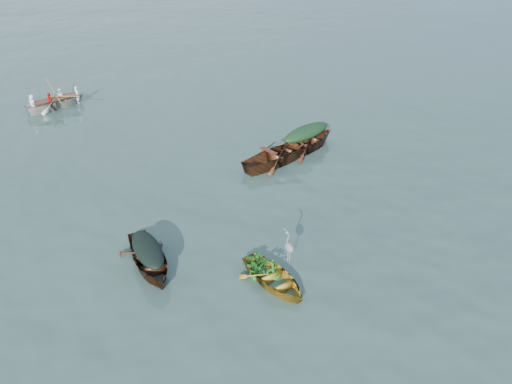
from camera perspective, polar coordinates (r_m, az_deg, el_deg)
ground at (r=16.17m, az=0.06°, el=-4.20°), size 140.00×140.00×0.00m
yellow_dinghy at (r=14.02m, az=2.06°, el=-10.48°), size 2.02×3.19×0.78m
dark_covered_boat at (r=14.94m, az=-12.04°, el=-8.30°), size 1.70×3.75×0.90m
green_tarp_boat at (r=21.39m, az=5.64°, el=4.77°), size 4.97×3.26×1.14m
open_wooden_boat at (r=20.27m, az=2.63°, el=3.38°), size 5.06×3.08×1.16m
rowed_boat at (r=27.86m, az=-21.75°, el=8.90°), size 4.37×2.72×1.00m
dark_tarp_cover at (r=14.55m, az=-12.31°, el=-6.29°), size 0.93×2.06×0.40m
green_tarp_cover at (r=21.05m, az=5.75°, el=6.81°), size 2.73×1.79×0.52m
thwart_benches at (r=20.01m, az=2.67°, el=4.91°), size 2.58×1.68×0.04m
heron at (r=13.80m, az=3.79°, el=-6.79°), size 0.38×0.46×0.92m
dinghy_weeds at (r=13.94m, az=0.78°, el=-7.11°), size 0.91×1.05×0.60m
rowers at (r=27.58m, az=-22.10°, el=10.59°), size 3.15×2.14×0.76m
oars at (r=27.69m, az=-21.96°, el=9.91°), size 1.52×2.64×0.06m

